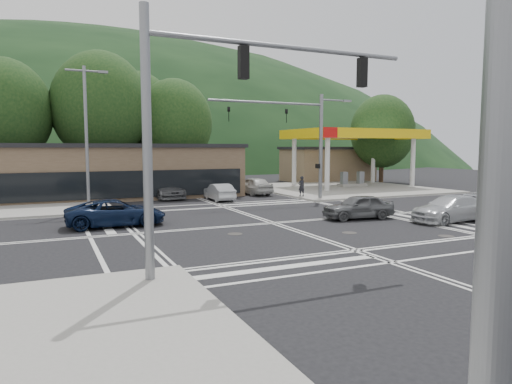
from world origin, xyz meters
name	(u,v)px	position (x,y,z in m)	size (l,w,h in m)	color
ground	(273,223)	(0.00, 0.00, 0.00)	(120.00, 120.00, 0.00)	black
sidewalk_ne	(341,188)	(15.00, 15.00, 0.07)	(16.00, 16.00, 0.15)	gray
gas_station_canopy	(353,137)	(16.99, 15.99, 5.04)	(12.32, 8.34, 5.75)	silver
convenience_store	(327,165)	(20.00, 25.00, 1.90)	(10.00, 6.00, 3.80)	#846B4F
commercial_row	(86,173)	(-8.00, 17.00, 2.00)	(24.00, 8.00, 4.00)	brown
hill_north	(98,165)	(0.00, 90.00, 0.00)	(252.00, 126.00, 140.00)	black
tree_n_a	(4,111)	(-14.00, 24.00, 7.14)	(8.00, 8.00, 11.75)	#382619
tree_n_b	(101,107)	(-6.00, 24.00, 7.79)	(9.00, 9.00, 12.98)	#382619
tree_n_c	(174,123)	(1.00, 24.00, 6.49)	(7.60, 7.60, 10.87)	#382619
tree_n_e	(136,118)	(-2.00, 28.00, 7.14)	(8.40, 8.40, 11.98)	#382619
tree_ne	(382,131)	(24.00, 20.00, 5.84)	(7.20, 7.20, 9.99)	#382619
streetlight_nw	(87,131)	(-8.44, 9.00, 5.05)	(2.50, 0.25, 9.00)	slate
signal_mast_ne	(307,133)	(6.95, 8.20, 5.07)	(11.65, 0.30, 8.00)	slate
signal_mast_sw	(207,110)	(-6.39, -8.20, 5.12)	(9.14, 0.28, 8.00)	slate
car_blue_west	(116,213)	(-7.71, 2.53, 0.69)	(2.28, 4.95, 1.38)	#0B1834
car_grey_center	(358,207)	(5.01, -0.68, 0.69)	(1.62, 4.03, 1.37)	#55575A
car_silver_east	(450,209)	(8.97, -3.53, 0.70)	(1.95, 4.79, 1.39)	#B6B9BE
car_queue_a	(219,192)	(1.00, 11.06, 0.64)	(1.36, 3.89, 1.28)	#AFB3B7
car_queue_b	(254,186)	(5.20, 14.00, 0.75)	(1.78, 4.43, 1.51)	#B8B8B3
car_northbound	(164,189)	(-2.45, 14.31, 0.76)	(2.12, 5.22, 1.51)	#595B5E
pedestrian	(301,186)	(7.50, 9.84, 0.95)	(0.58, 0.38, 1.59)	black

